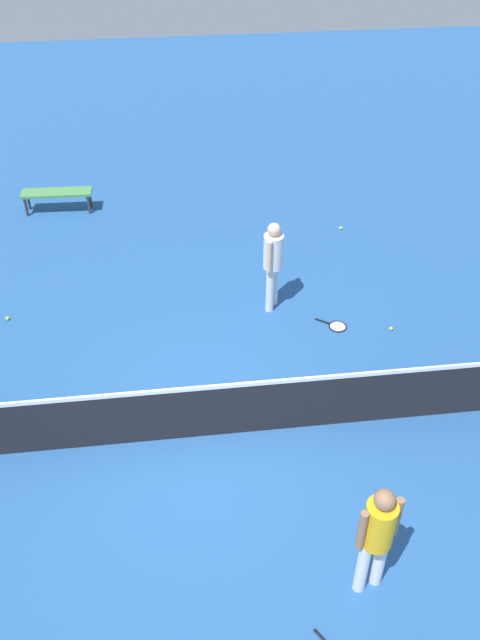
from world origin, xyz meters
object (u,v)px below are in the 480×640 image
object	(u,v)px
player_far_side	(377,533)
tennis_ball_midcourt	(39,402)
player_near_side	(273,259)
courtside_bench	(57,194)
tennis_ball_near_player	(391,329)
tennis_ball_by_net	(341,228)
tennis_ball_baseline	(8,318)
tennis_racket_near_player	(336,326)

from	to	relation	value
player_far_side	tennis_ball_midcourt	distance (m)	5.46
player_near_side	courtside_bench	size ratio (longest dim) A/B	1.12
tennis_ball_near_player	tennis_ball_by_net	distance (m)	3.39
tennis_ball_by_net	tennis_ball_baseline	xyz separation A→B (m)	(6.51, 2.30, 0.00)
player_near_side	tennis_ball_near_player	xyz separation A→B (m)	(-1.93, 0.92, -0.98)
player_far_side	tennis_ball_baseline	distance (m)	7.50
tennis_racket_near_player	tennis_ball_midcourt	size ratio (longest dim) A/B	8.63
player_far_side	tennis_ball_midcourt	bearing A→B (deg)	-40.00
tennis_ball_near_player	tennis_racket_near_player	bearing A→B (deg)	-13.02
tennis_ball_baseline	courtside_bench	bearing A→B (deg)	-98.40
tennis_racket_near_player	tennis_ball_near_player	bearing A→B (deg)	166.98
player_far_side	tennis_ball_by_net	bearing A→B (deg)	-101.57
tennis_ball_midcourt	tennis_ball_baseline	xyz separation A→B (m)	(0.77, -2.14, 0.00)
tennis_racket_near_player	tennis_ball_baseline	world-z (taller)	tennis_ball_baseline
player_far_side	tennis_ball_by_net	world-z (taller)	player_far_side
tennis_ball_near_player	player_near_side	bearing A→B (deg)	-25.43
tennis_ball_near_player	player_far_side	bearing A→B (deg)	69.65
tennis_ball_by_net	tennis_ball_baseline	size ratio (longest dim) A/B	1.00
player_near_side	tennis_racket_near_player	world-z (taller)	player_near_side
tennis_ball_midcourt	tennis_ball_near_player	bearing A→B (deg)	-169.67
tennis_racket_near_player	tennis_ball_baseline	distance (m)	5.72
tennis_racket_near_player	tennis_ball_by_net	size ratio (longest dim) A/B	8.63
player_near_side	tennis_ball_midcourt	distance (m)	4.44
player_far_side	courtside_bench	distance (m)	10.38
player_far_side	tennis_ball_baseline	world-z (taller)	player_far_side
tennis_ball_midcourt	tennis_racket_near_player	bearing A→B (deg)	-165.47
player_near_side	tennis_ball_near_player	bearing A→B (deg)	154.57
tennis_ball_baseline	tennis_ball_near_player	bearing A→B (deg)	170.57
tennis_racket_near_player	tennis_ball_midcourt	world-z (taller)	tennis_ball_midcourt
tennis_racket_near_player	courtside_bench	bearing A→B (deg)	-42.71
player_near_side	tennis_ball_midcourt	bearing A→B (deg)	27.06
tennis_racket_near_player	tennis_ball_by_net	xyz separation A→B (m)	(-0.85, -3.18, 0.02)
tennis_ball_midcourt	tennis_ball_by_net	bearing A→B (deg)	-142.20
player_near_side	player_far_side	xyz separation A→B (m)	(-0.26, 5.42, 0.00)
player_near_side	courtside_bench	world-z (taller)	player_near_side
player_far_side	tennis_ball_midcourt	xyz separation A→B (m)	(4.11, -3.45, -0.98)
player_far_side	courtside_bench	size ratio (longest dim) A/B	1.12
player_far_side	tennis_ball_near_player	xyz separation A→B (m)	(-1.67, -4.51, -0.98)
tennis_ball_by_net	tennis_ball_midcourt	bearing A→B (deg)	37.80
player_far_side	tennis_racket_near_player	xyz separation A→B (m)	(-0.76, -4.72, -1.00)
courtside_bench	tennis_ball_near_player	bearing A→B (deg)	140.70
player_far_side	tennis_ball_baseline	size ratio (longest dim) A/B	25.76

